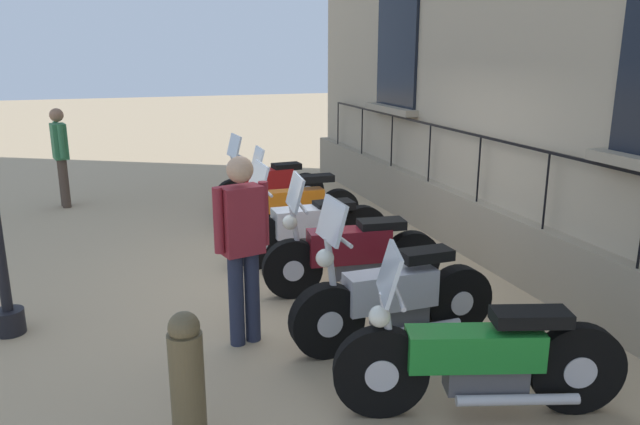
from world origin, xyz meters
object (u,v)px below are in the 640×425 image
object	(u,v)px
pedestrian_standing	(242,240)
motorcycle_white	(310,229)
motorcycle_red	(269,187)
motorcycle_silver	(393,300)
motorcycle_maroon	(351,254)
pedestrian_walking	(61,152)
motorcycle_orange	(297,206)
bollard	(187,383)
motorcycle_green	(478,360)

from	to	relation	value
pedestrian_standing	motorcycle_white	bearing A→B (deg)	-122.68
motorcycle_red	motorcycle_silver	size ratio (longest dim) A/B	0.94
motorcycle_white	pedestrian_standing	distance (m)	2.35
motorcycle_maroon	pedestrian_walking	distance (m)	6.15
motorcycle_maroon	pedestrian_standing	xyz separation A→B (m)	(1.37, 0.82, 0.55)
motorcycle_orange	motorcycle_silver	xyz separation A→B (m)	(0.17, 3.72, 0.03)
motorcycle_orange	motorcycle_white	xyz separation A→B (m)	(0.22, 1.32, 0.04)
motorcycle_red	pedestrian_walking	size ratio (longest dim) A/B	1.12
motorcycle_red	bollard	size ratio (longest dim) A/B	1.85
motorcycle_silver	pedestrian_walking	distance (m)	7.23
motorcycle_orange	motorcycle_maroon	size ratio (longest dim) A/B	0.92
motorcycle_red	pedestrian_walking	bearing A→B (deg)	-25.62
motorcycle_white	motorcycle_maroon	distance (m)	1.11
motorcycle_silver	motorcycle_green	world-z (taller)	motorcycle_silver
motorcycle_white	motorcycle_green	distance (m)	3.61
motorcycle_maroon	bollard	distance (m)	3.06
motorcycle_white	motorcycle_maroon	world-z (taller)	motorcycle_maroon
motorcycle_white	motorcycle_green	bearing A→B (deg)	92.61
bollard	motorcycle_green	bearing A→B (deg)	173.77
motorcycle_silver	pedestrian_walking	size ratio (longest dim) A/B	1.18
motorcycle_maroon	motorcycle_orange	bearing A→B (deg)	-91.82
motorcycle_silver	bollard	distance (m)	2.19
motorcycle_silver	pedestrian_standing	size ratio (longest dim) A/B	1.14
motorcycle_white	bollard	size ratio (longest dim) A/B	2.05
motorcycle_red	motorcycle_green	distance (m)	6.11
bollard	pedestrian_walking	distance (m)	7.56
bollard	motorcycle_red	bearing A→B (deg)	-108.74
motorcycle_maroon	motorcycle_red	bearing A→B (deg)	-89.14
motorcycle_orange	motorcycle_green	distance (m)	4.93
motorcycle_green	pedestrian_standing	size ratio (longest dim) A/B	1.20
motorcycle_maroon	bollard	bearing A→B (deg)	47.99
motorcycle_green	pedestrian_standing	bearing A→B (deg)	-50.37
motorcycle_red	motorcycle_maroon	bearing A→B (deg)	90.86
motorcycle_silver	motorcycle_green	xyz separation A→B (m)	(-0.12, 1.21, 0.01)
motorcycle_orange	pedestrian_standing	xyz separation A→B (m)	(1.45, 3.24, 0.59)
motorcycle_orange	motorcycle_green	xyz separation A→B (m)	(0.05, 4.92, 0.04)
bollard	motorcycle_silver	bearing A→B (deg)	-153.37
motorcycle_maroon	motorcycle_green	world-z (taller)	motorcycle_maroon
motorcycle_orange	bollard	distance (m)	5.16
motorcycle_red	motorcycle_silver	world-z (taller)	motorcycle_silver
pedestrian_walking	motorcycle_white	bearing A→B (deg)	127.86
motorcycle_white	motorcycle_silver	xyz separation A→B (m)	(-0.04, 2.40, -0.01)
motorcycle_orange	motorcycle_white	bearing A→B (deg)	80.61
motorcycle_white	pedestrian_standing	xyz separation A→B (m)	(1.23, 1.92, 0.55)
motorcycle_green	motorcycle_orange	bearing A→B (deg)	-90.64
motorcycle_red	motorcycle_silver	bearing A→B (deg)	89.50
motorcycle_silver	pedestrian_standing	world-z (taller)	pedestrian_standing
motorcycle_red	pedestrian_standing	size ratio (longest dim) A/B	1.08
bollard	pedestrian_walking	xyz separation A→B (m)	(1.25, -7.44, 0.45)
motorcycle_white	pedestrian_walking	distance (m)	5.18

